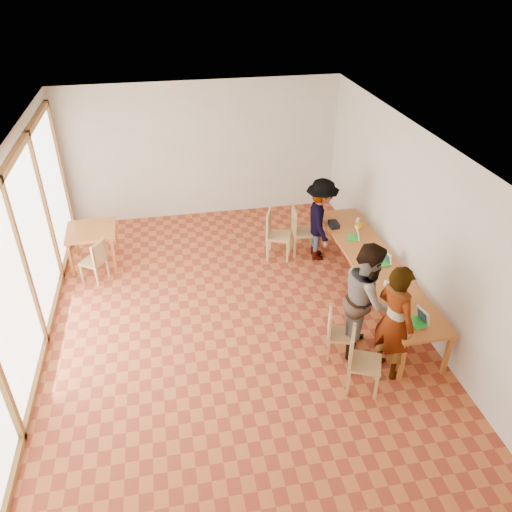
% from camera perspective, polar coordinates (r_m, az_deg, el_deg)
% --- Properties ---
extents(ground, '(8.00, 8.00, 0.00)m').
position_cam_1_polar(ground, '(8.40, -2.83, -7.26)').
color(ground, '#A65128').
rests_on(ground, ground).
extents(wall_back, '(6.00, 0.10, 3.00)m').
position_cam_1_polar(wall_back, '(11.16, -6.14, 11.85)').
color(wall_back, beige).
rests_on(wall_back, ground).
extents(wall_front, '(6.00, 0.10, 3.00)m').
position_cam_1_polar(wall_front, '(4.61, 4.73, -23.96)').
color(wall_front, beige).
rests_on(wall_front, ground).
extents(wall_right, '(0.10, 8.00, 3.00)m').
position_cam_1_polar(wall_right, '(8.42, 17.56, 3.48)').
color(wall_right, beige).
rests_on(wall_right, ground).
extents(window_wall, '(0.10, 8.00, 3.00)m').
position_cam_1_polar(window_wall, '(7.79, -25.19, -0.64)').
color(window_wall, white).
rests_on(window_wall, ground).
extents(ceiling, '(6.00, 8.00, 0.04)m').
position_cam_1_polar(ceiling, '(6.90, -3.50, 12.55)').
color(ceiling, white).
rests_on(ceiling, wall_back).
extents(communal_table, '(0.80, 4.00, 0.75)m').
position_cam_1_polar(communal_table, '(8.71, 13.40, -0.93)').
color(communal_table, '#AB5E26').
rests_on(communal_table, ground).
extents(side_table, '(0.90, 0.90, 0.75)m').
position_cam_1_polar(side_table, '(9.97, -18.31, 2.50)').
color(side_table, '#AB5E26').
rests_on(side_table, ground).
extents(chair_near, '(0.58, 0.58, 0.50)m').
position_cam_1_polar(chair_near, '(7.05, 11.60, -11.00)').
color(chair_near, tan).
rests_on(chair_near, ground).
extents(chair_mid, '(0.48, 0.48, 0.43)m').
position_cam_1_polar(chair_mid, '(7.54, 9.02, -8.16)').
color(chair_mid, tan).
rests_on(chair_mid, ground).
extents(chair_far, '(0.59, 0.59, 0.52)m').
position_cam_1_polar(chair_far, '(9.74, 2.02, 3.06)').
color(chair_far, tan).
rests_on(chair_far, ground).
extents(chair_empty, '(0.52, 0.52, 0.53)m').
position_cam_1_polar(chair_empty, '(9.87, 4.91, 3.46)').
color(chair_empty, tan).
rests_on(chair_empty, ground).
extents(chair_spare, '(0.54, 0.54, 0.45)m').
position_cam_1_polar(chair_spare, '(9.47, -17.79, -0.13)').
color(chair_spare, tan).
rests_on(chair_spare, ground).
extents(person_near, '(0.63, 0.76, 1.80)m').
position_cam_1_polar(person_near, '(7.20, 15.54, -7.21)').
color(person_near, gray).
rests_on(person_near, ground).
extents(person_mid, '(0.95, 1.08, 1.85)m').
position_cam_1_polar(person_mid, '(7.48, 12.54, -4.82)').
color(person_mid, gray).
rests_on(person_mid, ground).
extents(person_far, '(0.76, 1.15, 1.66)m').
position_cam_1_polar(person_far, '(9.68, 7.40, 4.12)').
color(person_far, gray).
rests_on(person_far, ground).
extents(laptop_near, '(0.28, 0.31, 0.23)m').
position_cam_1_polar(laptop_near, '(7.48, 18.16, -6.89)').
color(laptop_near, green).
rests_on(laptop_near, communal_table).
extents(laptop_mid, '(0.26, 0.28, 0.21)m').
position_cam_1_polar(laptop_mid, '(8.66, 14.47, -0.44)').
color(laptop_mid, green).
rests_on(laptop_mid, communal_table).
extents(laptop_far, '(0.25, 0.27, 0.20)m').
position_cam_1_polar(laptop_far, '(9.29, 11.24, 2.32)').
color(laptop_far, green).
rests_on(laptop_far, communal_table).
extents(yellow_mug, '(0.16, 0.16, 0.11)m').
position_cam_1_polar(yellow_mug, '(9.60, 11.59, 3.31)').
color(yellow_mug, gold).
rests_on(yellow_mug, communal_table).
extents(green_bottle, '(0.07, 0.07, 0.28)m').
position_cam_1_polar(green_bottle, '(8.23, 12.30, -1.32)').
color(green_bottle, '#1E6E33').
rests_on(green_bottle, communal_table).
extents(clear_glass, '(0.07, 0.07, 0.09)m').
position_cam_1_polar(clear_glass, '(9.85, 11.53, 4.02)').
color(clear_glass, silver).
rests_on(clear_glass, communal_table).
extents(condiment_cup, '(0.08, 0.08, 0.06)m').
position_cam_1_polar(condiment_cup, '(8.13, 14.65, -3.05)').
color(condiment_cup, white).
rests_on(condiment_cup, communal_table).
extents(pink_phone, '(0.05, 0.10, 0.01)m').
position_cam_1_polar(pink_phone, '(7.43, 18.57, -7.79)').
color(pink_phone, '#BC3E4A').
rests_on(pink_phone, communal_table).
extents(black_pouch, '(0.16, 0.26, 0.09)m').
position_cam_1_polar(black_pouch, '(9.62, 8.90, 3.59)').
color(black_pouch, black).
rests_on(black_pouch, communal_table).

